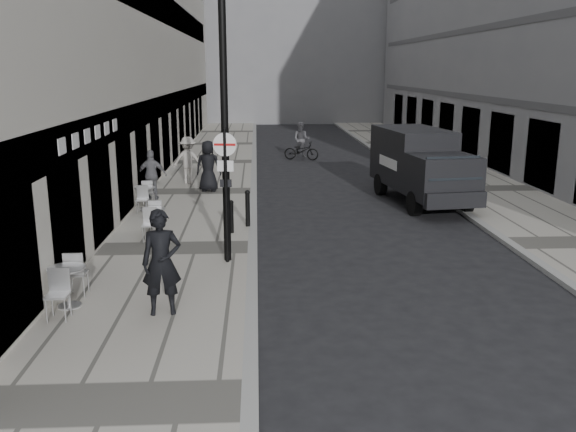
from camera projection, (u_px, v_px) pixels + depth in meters
name	position (u px, v px, depth m)	size (l,w,h in m)	color
sidewalk	(202.00, 193.00, 23.44)	(4.00, 60.00, 0.12)	#9B978C
far_sidewalk	(482.00, 190.00, 23.99)	(4.00, 60.00, 0.12)	#9B978C
building_far	(269.00, 1.00, 57.92)	(24.00, 16.00, 22.00)	gray
walking_man	(162.00, 262.00, 11.49)	(0.74, 0.49, 2.04)	black
sign_post	(226.00, 178.00, 14.36)	(0.55, 0.13, 3.23)	black
lamppost	(224.00, 103.00, 14.11)	(0.31, 0.31, 6.86)	black
bollard_near	(248.00, 209.00, 18.09)	(0.14, 0.14, 1.02)	black
bollard_far	(232.00, 218.00, 17.37)	(0.12, 0.12, 0.89)	black
panel_van	(420.00, 162.00, 21.66)	(2.71, 5.71, 2.59)	black
cyclist	(301.00, 145.00, 32.08)	(1.95, 1.15, 1.99)	black
pedestrian_a	(152.00, 175.00, 21.67)	(1.05, 0.44, 1.78)	slate
pedestrian_b	(188.00, 160.00, 24.81)	(1.23, 0.71, 1.91)	#B2ACA5
pedestrian_c	(208.00, 166.00, 23.17)	(0.95, 0.62, 1.95)	black
cafe_table_near	(68.00, 283.00, 11.94)	(0.74, 1.67, 0.95)	silver
cafe_table_mid	(145.00, 196.00, 20.35)	(0.68, 1.54, 0.88)	silver
cafe_table_far	(153.00, 219.00, 17.12)	(0.70, 1.58, 0.90)	silver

